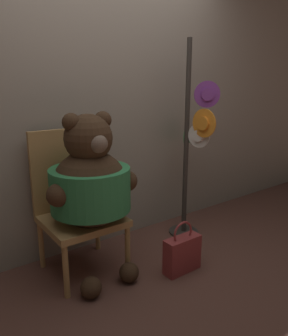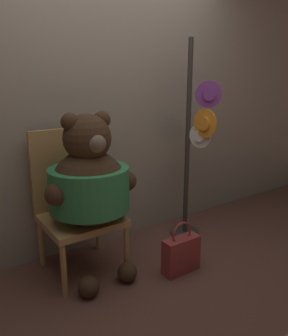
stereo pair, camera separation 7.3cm
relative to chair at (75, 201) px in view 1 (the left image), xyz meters
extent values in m
plane|color=brown|center=(0.37, -0.39, -0.54)|extent=(14.00, 14.00, 0.00)
cube|color=gray|center=(0.37, 0.29, 0.78)|extent=(8.00, 0.10, 2.65)
cylinder|color=#B2844C|center=(-0.25, -0.34, -0.35)|extent=(0.04, 0.04, 0.39)
cylinder|color=#B2844C|center=(0.25, -0.34, -0.35)|extent=(0.04, 0.04, 0.39)
cylinder|color=#B2844C|center=(-0.25, 0.13, -0.35)|extent=(0.04, 0.04, 0.39)
cylinder|color=#B2844C|center=(0.25, 0.13, -0.35)|extent=(0.04, 0.04, 0.39)
cube|color=#B2844C|center=(0.00, -0.11, -0.13)|extent=(0.55, 0.53, 0.05)
cube|color=#B2844C|center=(0.00, 0.14, 0.22)|extent=(0.55, 0.04, 0.64)
sphere|color=#3D2819|center=(0.04, -0.19, 0.14)|extent=(0.56, 0.56, 0.56)
cylinder|color=#2D7F47|center=(0.04, -0.19, 0.14)|extent=(0.57, 0.57, 0.31)
sphere|color=#3D2819|center=(0.04, -0.19, 0.50)|extent=(0.34, 0.34, 0.34)
sphere|color=#3D2819|center=(-0.08, -0.19, 0.62)|extent=(0.12, 0.12, 0.12)
sphere|color=#3D2819|center=(0.16, -0.19, 0.62)|extent=(0.12, 0.12, 0.12)
sphere|color=brown|center=(0.04, -0.33, 0.49)|extent=(0.12, 0.12, 0.12)
sphere|color=#3D2819|center=(-0.23, -0.26, 0.16)|extent=(0.16, 0.16, 0.16)
sphere|color=#3D2819|center=(0.31, -0.26, 0.16)|extent=(0.16, 0.16, 0.16)
sphere|color=#3D2819|center=(-0.12, -0.44, -0.47)|extent=(0.15, 0.15, 0.15)
sphere|color=#3D2819|center=(0.19, -0.44, -0.47)|extent=(0.15, 0.15, 0.15)
cylinder|color=#332D28|center=(1.07, -0.08, -0.53)|extent=(0.28, 0.28, 0.02)
cylinder|color=#332D28|center=(1.07, -0.08, 0.35)|extent=(0.04, 0.04, 1.78)
cylinder|color=orange|center=(1.08, -0.27, 0.54)|extent=(0.03, 0.24, 0.24)
cylinder|color=orange|center=(1.08, -0.27, 0.54)|extent=(0.06, 0.12, 0.12)
cylinder|color=silver|center=(1.10, -0.20, 0.42)|extent=(0.06, 0.21, 0.21)
cylinder|color=silver|center=(1.10, -0.20, 0.42)|extent=(0.08, 0.11, 0.10)
cylinder|color=tan|center=(1.20, -0.14, 0.46)|extent=(0.19, 0.09, 0.20)
cylinder|color=tan|center=(1.20, -0.14, 0.46)|extent=(0.12, 0.11, 0.10)
cylinder|color=#3D9351|center=(1.20, 0.05, 0.37)|extent=(0.16, 0.15, 0.21)
cylinder|color=#3D9351|center=(1.20, 0.05, 0.37)|extent=(0.12, 0.12, 0.10)
cylinder|color=#7A388E|center=(1.21, -0.17, 0.77)|extent=(0.20, 0.14, 0.23)
cylinder|color=#7A388E|center=(1.21, -0.17, 0.77)|extent=(0.12, 0.10, 0.11)
cube|color=maroon|center=(0.60, -0.56, -0.40)|extent=(0.30, 0.11, 0.28)
torus|color=maroon|center=(0.60, -0.56, -0.22)|extent=(0.18, 0.02, 0.18)
camera|label=1|loc=(-0.97, -2.20, 0.87)|focal=35.00mm
camera|label=2|loc=(-0.91, -2.25, 0.87)|focal=35.00mm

